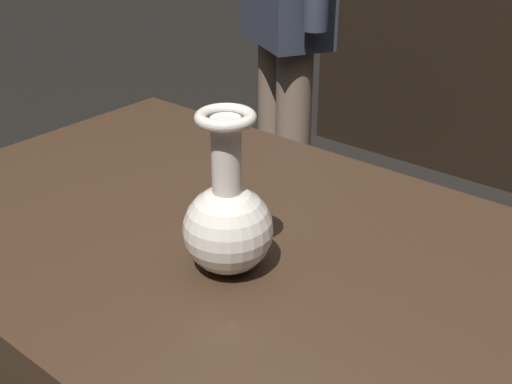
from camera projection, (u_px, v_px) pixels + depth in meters
The scene contains 1 object.
vase_centerpiece at pixel (228, 220), 0.78m from camera, with size 0.11×0.11×0.21m.
Camera 1 is at (0.42, -0.56, 1.26)m, focal length 45.26 mm.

